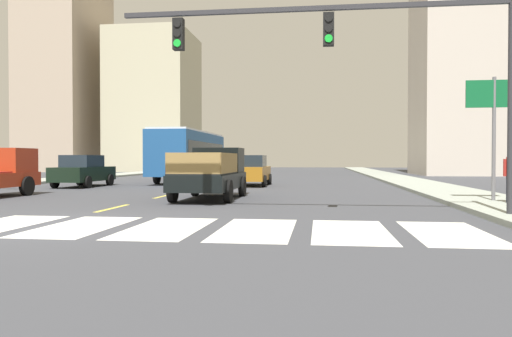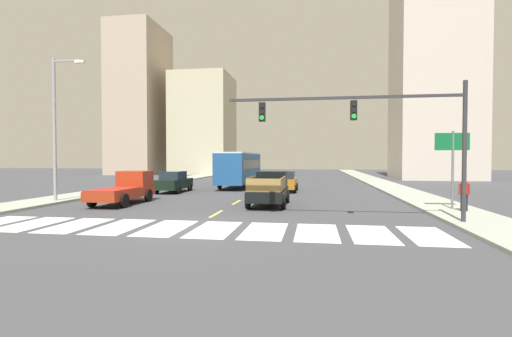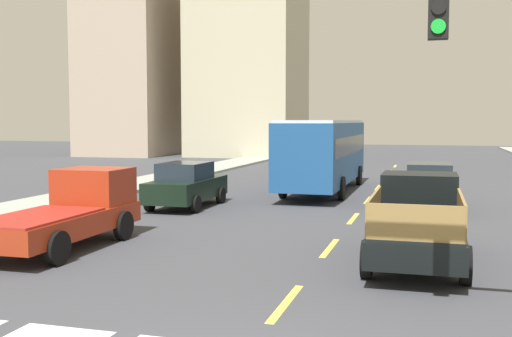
{
  "view_description": "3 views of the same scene",
  "coord_description": "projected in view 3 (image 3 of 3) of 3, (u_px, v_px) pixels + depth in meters",
  "views": [
    {
      "loc": [
        6.28,
        -10.42,
        1.51
      ],
      "look_at": [
        2.85,
        16.29,
        0.99
      ],
      "focal_mm": 34.67,
      "sensor_mm": 36.0,
      "label": 1
    },
    {
      "loc": [
        4.83,
        -14.22,
        2.79
      ],
      "look_at": [
        0.01,
        17.04,
        1.91
      ],
      "focal_mm": 26.41,
      "sensor_mm": 36.0,
      "label": 2
    },
    {
      "loc": [
        2.46,
        -6.56,
        3.28
      ],
      "look_at": [
        -2.57,
        11.02,
        1.86
      ],
      "focal_mm": 42.9,
      "sensor_mm": 36.0,
      "label": 3
    }
  ],
  "objects": [
    {
      "name": "sidewalk_left",
      "position": [
        101.0,
        192.0,
        27.73
      ],
      "size": [
        3.03,
        110.0,
        0.15
      ],
      "primitive_type": "cube",
      "color": "#979F94",
      "rests_on": "ground"
    },
    {
      "name": "lane_dash_0",
      "position": [
        286.0,
        303.0,
        11.05
      ],
      "size": [
        0.16,
        2.4,
        0.01
      ],
      "primitive_type": "cube",
      "color": "#E5D148",
      "rests_on": "ground"
    },
    {
      "name": "lane_dash_1",
      "position": [
        330.0,
        248.0,
        15.84
      ],
      "size": [
        0.16,
        2.4,
        0.01
      ],
      "primitive_type": "cube",
      "color": "#E5D148",
      "rests_on": "ground"
    },
    {
      "name": "lane_dash_2",
      "position": [
        353.0,
        218.0,
        20.63
      ],
      "size": [
        0.16,
        2.4,
        0.01
      ],
      "primitive_type": "cube",
      "color": "#E5D148",
      "rests_on": "ground"
    },
    {
      "name": "lane_dash_3",
      "position": [
        368.0,
        200.0,
        25.43
      ],
      "size": [
        0.16,
        2.4,
        0.01
      ],
      "primitive_type": "cube",
      "color": "#E5D148",
      "rests_on": "ground"
    },
    {
      "name": "lane_dash_4",
      "position": [
        378.0,
        188.0,
        30.22
      ],
      "size": [
        0.16,
        2.4,
        0.01
      ],
      "primitive_type": "cube",
      "color": "#E5D148",
      "rests_on": "ground"
    },
    {
      "name": "lane_dash_5",
      "position": [
        385.0,
        178.0,
        35.01
      ],
      "size": [
        0.16,
        2.4,
        0.01
      ],
      "primitive_type": "cube",
      "color": "#E5D148",
      "rests_on": "ground"
    },
    {
      "name": "lane_dash_6",
      "position": [
        391.0,
        172.0,
        39.81
      ],
      "size": [
        0.16,
        2.4,
        0.01
      ],
      "primitive_type": "cube",
      "color": "#E5D148",
      "rests_on": "ground"
    },
    {
      "name": "lane_dash_7",
      "position": [
        395.0,
        166.0,
        44.6
      ],
      "size": [
        0.16,
        2.4,
        0.01
      ],
      "primitive_type": "cube",
      "color": "#E5D148",
      "rests_on": "ground"
    },
    {
      "name": "pickup_stakebed",
      "position": [
        418.0,
        221.0,
        14.38
      ],
      "size": [
        2.18,
        5.2,
        1.96
      ],
      "rotation": [
        0.0,
        0.0,
        -0.02
      ],
      "color": "black",
      "rests_on": "ground"
    },
    {
      "name": "pickup_dark",
      "position": [
        70.0,
        211.0,
        16.09
      ],
      "size": [
        2.18,
        5.2,
        1.96
      ],
      "rotation": [
        0.0,
        0.0,
        -0.02
      ],
      "color": "#9C2C15",
      "rests_on": "ground"
    },
    {
      "name": "city_bus",
      "position": [
        324.0,
        150.0,
        28.39
      ],
      "size": [
        2.72,
        10.8,
        3.32
      ],
      "rotation": [
        0.0,
        0.0,
        -0.02
      ],
      "color": "#1E4F8B",
      "rests_on": "ground"
    },
    {
      "name": "sedan_near_right",
      "position": [
        429.0,
        186.0,
        22.91
      ],
      "size": [
        2.02,
        4.4,
        1.72
      ],
      "rotation": [
        0.0,
        0.0,
        -0.01
      ],
      "color": "#A1671B",
      "rests_on": "ground"
    },
    {
      "name": "sedan_near_left",
      "position": [
        186.0,
        185.0,
        23.29
      ],
      "size": [
        2.02,
        4.4,
        1.72
      ],
      "rotation": [
        0.0,
        0.0,
        0.03
      ],
      "color": "black",
      "rests_on": "ground"
    },
    {
      "name": "block_mid_left",
      "position": [
        136.0,
        23.0,
        59.57
      ],
      "size": [
        7.8,
        11.48,
        25.67
      ],
      "primitive_type": "cube",
      "color": "tan",
      "rests_on": "ground"
    },
    {
      "name": "block_mid_right",
      "position": [
        249.0,
        65.0,
        58.21
      ],
      "size": [
        9.62,
        10.39,
        17.2
      ],
      "primitive_type": "cube",
      "color": "#BCB697",
      "rests_on": "ground"
    }
  ]
}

